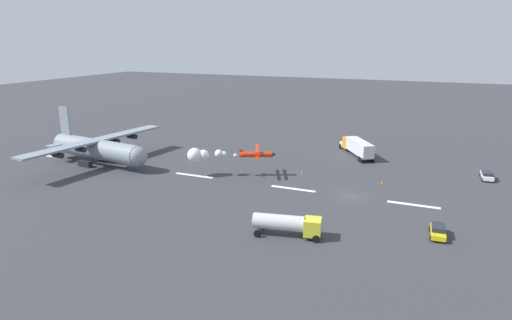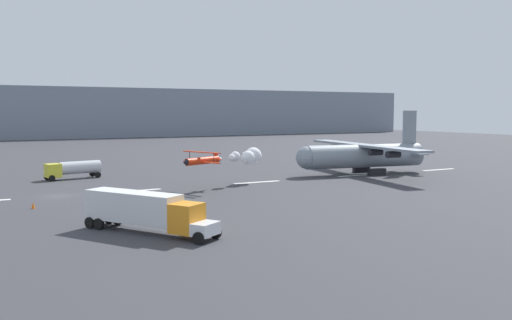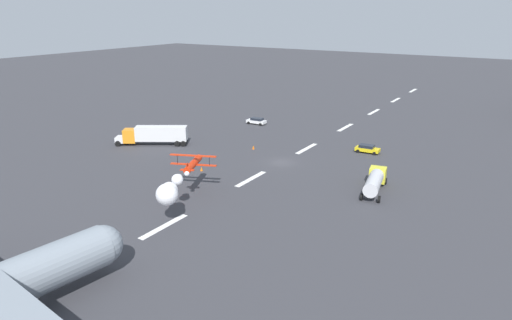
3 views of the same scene
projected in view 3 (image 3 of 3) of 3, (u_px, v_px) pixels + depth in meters
name	position (u px, v px, depth m)	size (l,w,h in m)	color
ground_plane	(281.00, 162.00, 80.81)	(440.00, 440.00, 0.00)	#38383D
runway_stripe_0	(413.00, 91.00, 152.61)	(8.00, 0.90, 0.01)	white
runway_stripe_1	(396.00, 100.00, 136.65)	(8.00, 0.90, 0.01)	white
runway_stripe_2	(374.00, 112.00, 120.70)	(8.00, 0.90, 0.01)	white
runway_stripe_3	(345.00, 127.00, 104.74)	(8.00, 0.90, 0.01)	white
runway_stripe_4	(307.00, 149.00, 88.79)	(8.00, 0.90, 0.01)	white
runway_stripe_5	(251.00, 179.00, 72.83)	(8.00, 0.90, 0.01)	white
runway_stripe_6	(164.00, 226.00, 56.87)	(8.00, 0.90, 0.01)	white
runway_stripe_7	(9.00, 311.00, 40.92)	(8.00, 0.90, 0.01)	white
stunt_biplane_red	(174.00, 185.00, 58.75)	(15.56, 9.37, 2.73)	red
semi_truck_orange	(154.00, 134.00, 90.74)	(9.82, 13.35, 3.70)	silver
fuel_tanker_truck	(375.00, 181.00, 67.16)	(9.26, 4.26, 2.90)	yellow
followme_car_yellow	(257.00, 121.00, 107.52)	(2.21, 4.67, 1.52)	white
airport_staff_sedan	(367.00, 149.00, 85.99)	(2.21, 4.52, 1.52)	yellow
traffic_cone_near	(253.00, 147.00, 88.28)	(0.44, 0.44, 0.75)	orange
traffic_cone_far	(201.00, 169.00, 76.40)	(0.44, 0.44, 0.75)	orange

